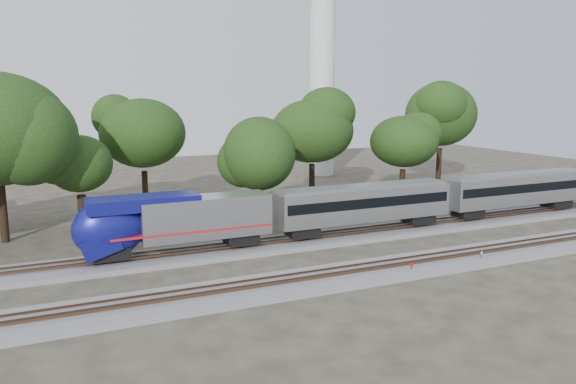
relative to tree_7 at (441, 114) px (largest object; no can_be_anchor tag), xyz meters
name	(u,v)px	position (x,y,z in m)	size (l,w,h in m)	color
ground	(327,262)	(-32.12, -25.92, -10.40)	(160.00, 160.00, 0.00)	#383328
track_far	(296,242)	(-32.12, -19.92, -10.19)	(160.00, 5.00, 0.73)	slate
track_near	(353,274)	(-32.12, -29.92, -10.19)	(160.00, 5.00, 0.73)	slate
switch_stand_red	(411,267)	(-27.90, -31.29, -9.81)	(0.29, 0.08, 0.92)	#512D19
switch_stand_white	(482,256)	(-20.99, -31.20, -9.77)	(0.30, 0.14, 0.98)	#512D19
switch_lever	(430,273)	(-26.61, -31.85, -10.25)	(0.50, 0.30, 0.30)	#512D19
tree_2	(79,164)	(-49.09, -6.81, -3.75)	(6.79, 6.79, 9.57)	black
tree_3	(143,133)	(-42.02, -1.55, -1.35)	(9.22, 9.22, 12.99)	black
tree_4	(259,154)	(-31.83, -10.39, -3.17)	(7.37, 7.37, 10.39)	black
tree_5	(312,131)	(-21.57, -2.19, -1.66)	(8.90, 8.90, 12.55)	black
tree_6	(404,142)	(-11.55, -7.27, -2.89)	(7.65, 7.65, 10.78)	black
tree_7	(441,114)	(0.00, 0.00, 0.00)	(10.58, 10.58, 14.92)	black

